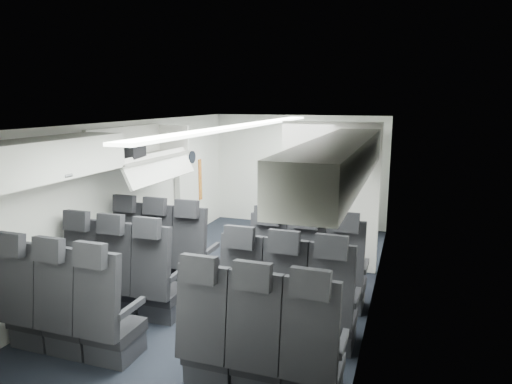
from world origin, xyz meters
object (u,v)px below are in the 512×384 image
Objects in this scene: seat_row_front at (232,264)px; seat_row_rear at (157,330)px; seat_row_mid at (201,291)px; carry_on_bag at (125,150)px; boarding_door at (190,185)px; galley_unit at (346,182)px; flight_attendant at (287,199)px.

seat_row_front is 1.80m from seat_row_rear.
carry_on_bag reaches higher than seat_row_mid.
seat_row_front is 2.71m from boarding_door.
galley_unit is at bearing 77.12° from seat_row_mid.
galley_unit is at bearing 73.72° from seat_row_front.
galley_unit is (0.95, 4.15, 0.55)m from seat_row_mid.
carry_on_bag is at bearing -84.26° from boarding_door.
seat_row_front is 1.75× the size of galley_unit.
carry_on_bag is at bearing 129.91° from seat_row_rear.
flight_attendant is (0.11, 3.14, 0.38)m from seat_row_mid.
seat_row_rear is at bearing -67.13° from boarding_door.
seat_row_front and seat_row_mid have the same top height.
flight_attendant is (0.11, 4.04, 0.38)m from seat_row_rear.
seat_row_rear is (0.00, -1.80, 0.00)m from seat_row_front.
boarding_door is (-1.64, 2.99, 0.55)m from seat_row_mid.
seat_row_mid is 7.71× the size of carry_on_bag.
seat_row_rear is at bearing -100.65° from galley_unit.
seat_row_front is at bearing -173.92° from flight_attendant.
seat_row_mid is 0.90m from seat_row_rear.
carry_on_bag is (-1.42, 1.70, 1.40)m from seat_row_rear.
galley_unit reaches higher than seat_row_front.
seat_row_mid is at bearing -30.86° from carry_on_bag.
seat_row_rear is at bearing -172.66° from flight_attendant.
boarding_door is at bearing 104.09° from flight_attendant.
flight_attendant is at bearing -129.70° from galley_unit.
boarding_door is at bearing 118.77° from seat_row_mid.
seat_row_mid is 3.17m from flight_attendant.
flight_attendant is at bearing 87.97° from seat_row_mid.
seat_row_rear is 5.17m from galley_unit.
seat_row_mid is 1.75× the size of galley_unit.
carry_on_bag reaches higher than seat_row_rear.
carry_on_bag reaches higher than flight_attendant.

